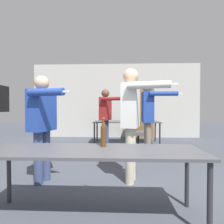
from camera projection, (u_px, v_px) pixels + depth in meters
back_wall at (116, 101)px, 7.14m from camera, size 6.74×0.12×2.99m
conference_table_near at (93, 156)px, 1.87m from camera, size 2.31×0.65×0.74m
conference_table_far at (126, 123)px, 5.91m from camera, size 2.21×0.82×0.74m
person_left_plaid at (43, 118)px, 2.78m from camera, size 0.74×0.77×1.70m
person_near_casual at (148, 112)px, 3.95m from camera, size 0.80×0.62×1.79m
person_far_watching at (132, 113)px, 2.79m from camera, size 0.78×0.76×1.81m
person_right_polo at (106, 113)px, 5.06m from camera, size 0.72×0.76×1.73m
office_chair_far_right at (136, 134)px, 5.00m from camera, size 0.60×0.54×0.93m
office_chair_mid_tucked at (133, 127)px, 6.73m from camera, size 0.56×0.52×0.94m
beer_bottle at (103, 133)px, 2.01m from camera, size 0.07×0.07×0.33m
drink_cup at (138, 119)px, 6.10m from camera, size 0.08×0.08×0.10m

